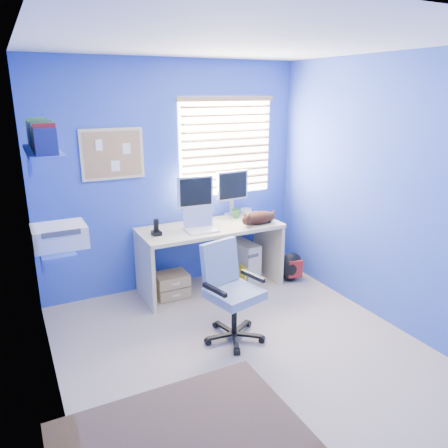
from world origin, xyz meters
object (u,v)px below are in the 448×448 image
desk (211,258)px  tower_pc (244,260)px  office_chair (231,304)px  laptop (202,221)px  cat (259,217)px

desk → tower_pc: (0.48, 0.08, -0.14)m
tower_pc → office_chair: 1.35m
desk → laptop: 0.52m
desk → office_chair: office_chair is taller
office_chair → laptop: bearing=82.1°
office_chair → tower_pc: bearing=55.6°
tower_pc → office_chair: size_ratio=0.51×
laptop → tower_pc: (0.63, 0.19, -0.62)m
desk → laptop: laptop is taller
laptop → tower_pc: 0.91m
cat → tower_pc: 0.63m
laptop → tower_pc: size_ratio=0.73×
desk → office_chair: size_ratio=1.77×
cat → office_chair: bearing=-151.5°
desk → laptop: bearing=-144.1°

